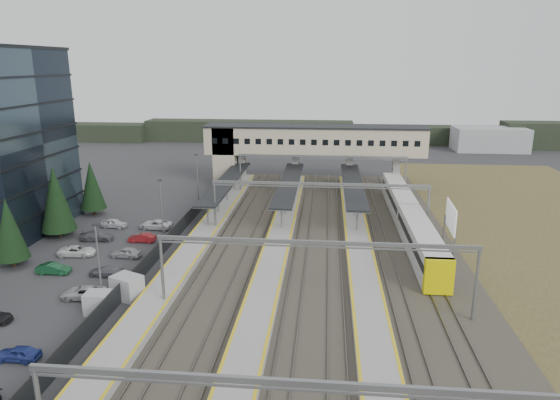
# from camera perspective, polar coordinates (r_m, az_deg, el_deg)

# --- Properties ---
(ground) EXTENTS (220.00, 220.00, 0.00)m
(ground) POSITION_cam_1_polar(r_m,az_deg,el_deg) (55.48, -8.48, -8.36)
(ground) COLOR #2B2B2D
(ground) RESTS_ON ground
(car_park) EXTENTS (10.59, 44.72, 1.28)m
(car_park) POSITION_cam_1_polar(r_m,az_deg,el_deg) (55.00, -23.93, -9.12)
(car_park) COLOR silver
(car_park) RESTS_ON ground
(lampposts) EXTENTS (0.50, 53.25, 8.07)m
(lampposts) POSITION_cam_1_polar(r_m,az_deg,el_deg) (57.43, -16.15, -3.35)
(lampposts) COLOR gray
(lampposts) RESTS_ON ground
(fence) EXTENTS (0.08, 90.00, 2.00)m
(fence) POSITION_cam_1_polar(r_m,az_deg,el_deg) (61.32, -13.34, -5.25)
(fence) COLOR #26282B
(fence) RESTS_ON ground
(relay_cabin_near) EXTENTS (3.35, 2.99, 2.30)m
(relay_cabin_near) POSITION_cam_1_polar(r_m,az_deg,el_deg) (51.42, -17.07, -9.48)
(relay_cabin_near) COLOR #96999A
(relay_cabin_near) RESTS_ON ground
(relay_cabin_far) EXTENTS (2.27, 1.92, 2.02)m
(relay_cabin_far) POSITION_cam_1_polar(r_m,az_deg,el_deg) (49.48, -20.06, -10.95)
(relay_cabin_far) COLOR #96999A
(relay_cabin_far) RESTS_ON ground
(rail_corridor) EXTENTS (34.00, 90.00, 0.92)m
(rail_corridor) POSITION_cam_1_polar(r_m,az_deg,el_deg) (58.57, 1.65, -6.57)
(rail_corridor) COLOR #35312A
(rail_corridor) RESTS_ON ground
(canopies) EXTENTS (23.10, 30.00, 3.28)m
(canopies) POSITION_cam_1_polar(r_m,az_deg,el_deg) (78.58, 1.04, 1.95)
(canopies) COLOR black
(canopies) RESTS_ON ground
(footbridge) EXTENTS (40.40, 6.40, 11.20)m
(footbridge) POSITION_cam_1_polar(r_m,az_deg,el_deg) (92.46, 2.21, 6.51)
(footbridge) COLOR tan
(footbridge) RESTS_ON ground
(gantries) EXTENTS (28.40, 62.28, 7.17)m
(gantries) POSITION_cam_1_polar(r_m,az_deg,el_deg) (54.67, 4.34, -1.88)
(gantries) COLOR gray
(gantries) RESTS_ON ground
(train) EXTENTS (2.86, 39.79, 3.60)m
(train) POSITION_cam_1_polar(r_m,az_deg,el_deg) (69.41, 14.47, -1.98)
(train) COLOR beige
(train) RESTS_ON ground
(billboard) EXTENTS (0.55, 6.52, 5.64)m
(billboard) POSITION_cam_1_polar(r_m,az_deg,el_deg) (64.55, 18.94, -1.99)
(billboard) COLOR gray
(billboard) RESTS_ON ground
(treeline_far) EXTENTS (170.00, 19.00, 7.00)m
(treeline_far) POSITION_cam_1_polar(r_m,az_deg,el_deg) (143.21, 9.87, 7.44)
(treeline_far) COLOR black
(treeline_far) RESTS_ON ground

